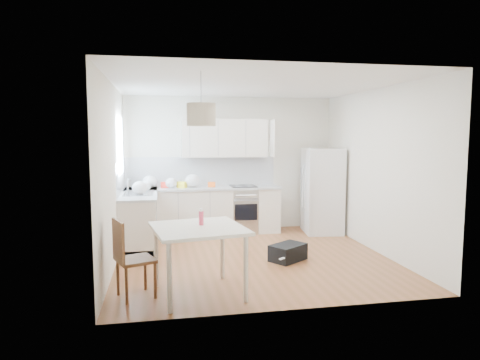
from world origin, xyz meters
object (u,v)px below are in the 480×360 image
at_px(refrigerator, 323,190).
at_px(dining_chair, 136,258).
at_px(gym_bag, 288,252).
at_px(dining_table, 198,235).

bearing_deg(refrigerator, dining_chair, -133.32).
distance_m(refrigerator, dining_chair, 4.53).
height_order(refrigerator, gym_bag, refrigerator).
height_order(dining_table, gym_bag, dining_table).
bearing_deg(dining_chair, refrigerator, 18.23).
bearing_deg(gym_bag, dining_chair, 171.71).
xyz_separation_m(dining_table, dining_chair, (-0.75, 0.03, -0.26)).
bearing_deg(dining_table, refrigerator, 37.28).
relative_size(refrigerator, gym_bag, 3.05).
distance_m(dining_chair, gym_bag, 2.51).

